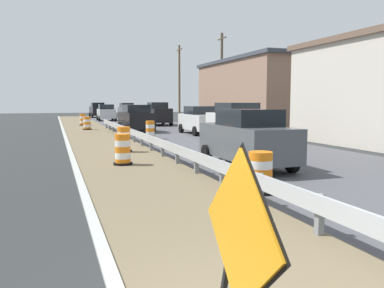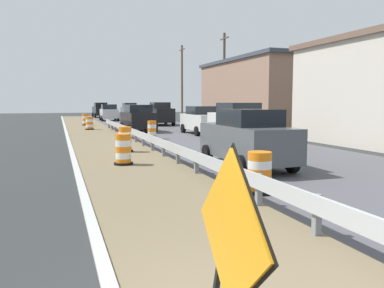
{
  "view_description": "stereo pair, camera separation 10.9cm",
  "coord_description": "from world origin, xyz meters",
  "views": [
    {
      "loc": [
        -1.92,
        -3.44,
        2.24
      ],
      "look_at": [
        2.1,
        8.19,
        0.93
      ],
      "focal_mm": 37.37,
      "sensor_mm": 36.0,
      "label": 1
    },
    {
      "loc": [
        -1.82,
        -3.48,
        2.24
      ],
      "look_at": [
        2.1,
        8.19,
        0.93
      ],
      "focal_mm": 37.37,
      "sensor_mm": 36.0,
      "label": 2
    }
  ],
  "objects": [
    {
      "name": "utility_pole_far",
      "position": [
        11.86,
        40.94,
        4.48
      ],
      "size": [
        0.24,
        1.8,
        8.65
      ],
      "color": "brown",
      "rests_on": "ground"
    },
    {
      "name": "traffic_barrel_farthest",
      "position": [
        0.61,
        35.5,
        0.49
      ],
      "size": [
        0.64,
        0.64,
        1.09
      ],
      "color": "orange",
      "rests_on": "ground"
    },
    {
      "name": "car_lead_far_lane",
      "position": [
        3.93,
        54.6,
        1.05
      ],
      "size": [
        2.16,
        4.41,
        2.1
      ],
      "rotation": [
        0.0,
        0.0,
        1.6
      ],
      "color": "black",
      "rests_on": "ground"
    },
    {
      "name": "roadside_shop_far",
      "position": [
        16.74,
        29.74,
        3.05
      ],
      "size": [
        8.21,
        15.01,
        6.08
      ],
      "color": "#93705B",
      "rests_on": "ground"
    },
    {
      "name": "utility_pole_mid",
      "position": [
        12.94,
        31.16,
        4.42
      ],
      "size": [
        0.24,
        1.8,
        8.53
      ],
      "color": "brown",
      "rests_on": "ground"
    },
    {
      "name": "car_trailing_far_lane",
      "position": [
        3.87,
        44.27,
        0.96
      ],
      "size": [
        2.07,
        4.14,
        1.92
      ],
      "rotation": [
        0.0,
        0.0,
        1.55
      ],
      "color": "silver",
      "rests_on": "ground"
    },
    {
      "name": "warning_sign_diamond",
      "position": [
        -0.43,
        -0.4,
        1.04
      ],
      "size": [
        0.07,
        1.55,
        1.91
      ],
      "rotation": [
        0.0,
        0.0,
        3.13
      ],
      "color": "black",
      "rests_on": "ground"
    },
    {
      "name": "car_mid_far_lane",
      "position": [
        7.7,
        22.57,
        0.97
      ],
      "size": [
        2.17,
        4.48,
        1.93
      ],
      "rotation": [
        0.0,
        0.0,
        -1.56
      ],
      "color": "silver",
      "rests_on": "ground"
    },
    {
      "name": "car_distant_a",
      "position": [
        7.25,
        49.67,
        1.04
      ],
      "size": [
        1.97,
        4.72,
        2.07
      ],
      "rotation": [
        0.0,
        0.0,
        -1.56
      ],
      "color": "#4C5156",
      "rests_on": "ground"
    },
    {
      "name": "car_distant_b",
      "position": [
        3.85,
        26.16,
        1.01
      ],
      "size": [
        2.17,
        4.63,
        2.01
      ],
      "rotation": [
        0.0,
        0.0,
        1.59
      ],
      "color": "black",
      "rests_on": "ground"
    },
    {
      "name": "traffic_barrel_far",
      "position": [
        3.52,
        20.03,
        0.49
      ],
      "size": [
        0.65,
        0.65,
        1.09
      ],
      "color": "orange",
      "rests_on": "ground"
    },
    {
      "name": "traffic_barrel_nearest",
      "position": [
        2.82,
        5.14,
        0.46
      ],
      "size": [
        0.73,
        0.73,
        1.03
      ],
      "color": "orange",
      "rests_on": "ground"
    },
    {
      "name": "traffic_barrel_close",
      "position": [
        0.35,
        10.67,
        0.5
      ],
      "size": [
        0.68,
        0.68,
        1.1
      ],
      "color": "orange",
      "rests_on": "ground"
    },
    {
      "name": "traffic_barrel_farther",
      "position": [
        0.56,
        29.45,
        0.47
      ],
      "size": [
        0.72,
        0.72,
        1.04
      ],
      "color": "orange",
      "rests_on": "ground"
    },
    {
      "name": "car_trailing_near_lane",
      "position": [
        7.48,
        33.75,
        1.08
      ],
      "size": [
        2.02,
        4.52,
        2.17
      ],
      "rotation": [
        0.0,
        0.0,
        -1.59
      ],
      "color": "black",
      "rests_on": "ground"
    },
    {
      "name": "traffic_barrel_mid",
      "position": [
        0.99,
        14.3,
        0.51
      ],
      "size": [
        0.71,
        0.71,
        1.12
      ],
      "color": "orange",
      "rests_on": "ground"
    },
    {
      "name": "car_distant_c",
      "position": [
        7.28,
        15.76,
        1.09
      ],
      "size": [
        2.07,
        4.75,
        2.18
      ],
      "rotation": [
        0.0,
        0.0,
        -1.56
      ],
      "color": "silver",
      "rests_on": "ground"
    },
    {
      "name": "car_lead_near_lane",
      "position": [
        4.29,
        8.83,
        1.0
      ],
      "size": [
        1.99,
        4.57,
        1.99
      ],
      "rotation": [
        0.0,
        0.0,
        1.57
      ],
      "color": "#4C5156",
      "rests_on": "ground"
    },
    {
      "name": "guardrail_median",
      "position": [
        2.19,
        2.05,
        0.52
      ],
      "size": [
        0.18,
        59.66,
        0.71
      ],
      "color": "#ADB2B7",
      "rests_on": "ground"
    }
  ]
}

